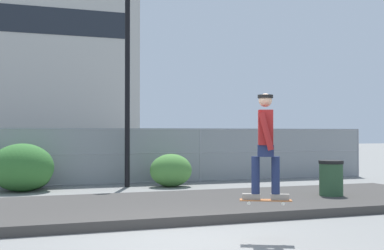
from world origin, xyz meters
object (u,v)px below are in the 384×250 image
at_px(trash_bin, 331,182).
at_px(skater, 265,140).
at_px(skateboard, 266,200).
at_px(shrub_right, 171,170).
at_px(parked_car_mid, 137,155).
at_px(shrub_left, 22,168).
at_px(street_lamp, 127,48).
at_px(shrub_center, 32,175).

bearing_deg(trash_bin, skater, -136.34).
xyz_separation_m(skateboard, shrub_right, (0.88, 8.11, -0.13)).
relative_size(skater, trash_bin, 1.60).
height_order(parked_car_mid, trash_bin, parked_car_mid).
relative_size(skater, shrub_left, 0.92).
bearing_deg(street_lamp, shrub_left, -175.80).
distance_m(street_lamp, shrub_center, 4.86).
relative_size(street_lamp, shrub_right, 5.28).
bearing_deg(shrub_center, skateboard, -69.52).
height_order(shrub_center, shrub_right, shrub_right).
xyz_separation_m(skater, trash_bin, (3.48, 3.32, -1.06)).
distance_m(parked_car_mid, trash_bin, 9.58).
bearing_deg(trash_bin, parked_car_mid, 106.39).
height_order(shrub_left, shrub_center, shrub_left).
distance_m(parked_car_mid, shrub_left, 6.07).
bearing_deg(shrub_left, trash_bin, -35.04).
xyz_separation_m(skateboard, shrub_left, (-3.55, 8.25, 0.05)).
xyz_separation_m(street_lamp, parked_car_mid, (1.21, 4.02, -3.54)).
xyz_separation_m(street_lamp, shrub_center, (-2.83, 0.28, -3.94)).
relative_size(shrub_left, shrub_center, 1.61).
bearing_deg(trash_bin, skateboard, -136.34).
height_order(skateboard, skater, skater).
distance_m(street_lamp, shrub_left, 4.83).
relative_size(skateboard, shrub_right, 0.61).
bearing_deg(skater, shrub_left, 113.31).
height_order(skater, trash_bin, skater).
distance_m(skateboard, shrub_right, 8.16).
distance_m(shrub_left, trash_bin, 8.59).
xyz_separation_m(shrub_center, trash_bin, (6.75, -5.44, 0.09)).
bearing_deg(skateboard, trash_bin, 43.66).
height_order(shrub_center, trash_bin, trash_bin).
bearing_deg(parked_car_mid, shrub_right, -88.60).
distance_m(shrub_center, trash_bin, 8.67).
bearing_deg(shrub_right, parked_car_mid, 91.40).
distance_m(street_lamp, trash_bin, 7.54).
relative_size(skateboard, skater, 0.49).
distance_m(skater, shrub_right, 8.23).
bearing_deg(shrub_left, shrub_center, 60.85).
height_order(skateboard, shrub_center, shrub_center).
height_order(street_lamp, parked_car_mid, street_lamp).
xyz_separation_m(shrub_left, shrub_center, (0.28, 0.51, -0.26)).
relative_size(street_lamp, shrub_center, 6.31).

